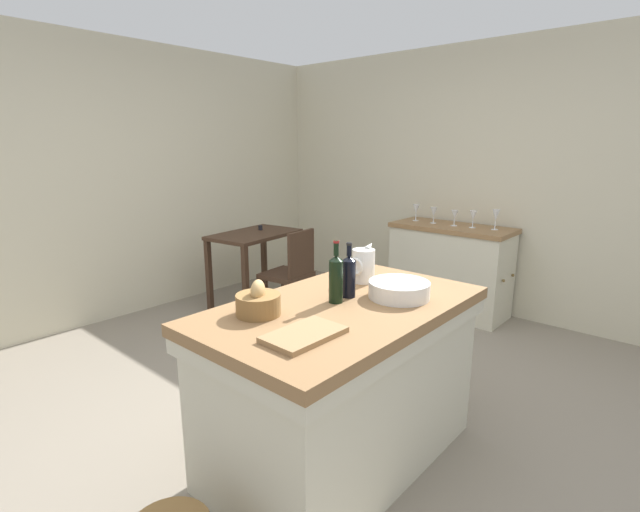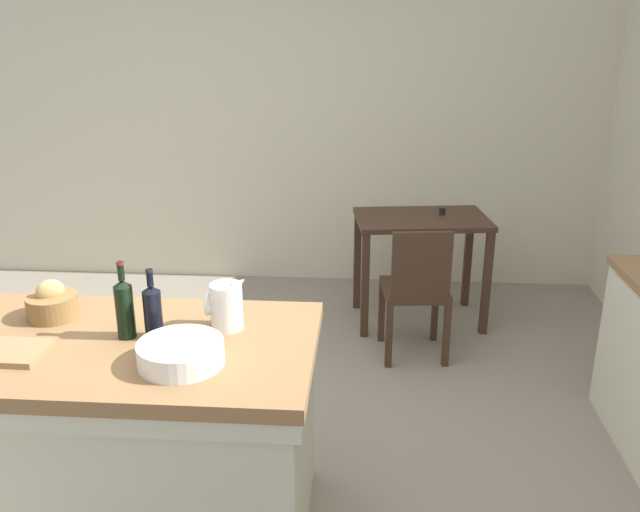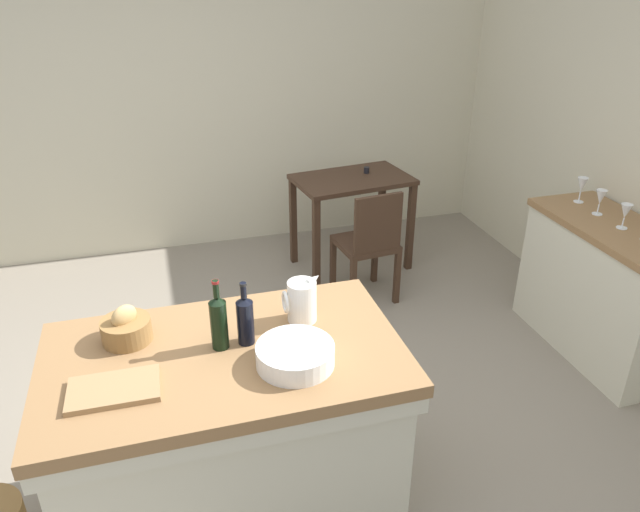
{
  "view_description": "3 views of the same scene",
  "coord_description": "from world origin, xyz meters",
  "px_view_note": "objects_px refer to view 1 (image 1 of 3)",
  "views": [
    {
      "loc": [
        -1.95,
        -1.79,
        1.66
      ],
      "look_at": [
        0.32,
        0.2,
        0.93
      ],
      "focal_mm": 26.13,
      "sensor_mm": 36.0,
      "label": 1
    },
    {
      "loc": [
        0.71,
        -2.73,
        2.08
      ],
      "look_at": [
        0.49,
        0.28,
        1.0
      ],
      "focal_mm": 37.74,
      "sensor_mm": 36.0,
      "label": 2
    },
    {
      "loc": [
        -0.4,
        -2.49,
        2.35
      ],
      "look_at": [
        0.39,
        0.24,
        0.92
      ],
      "focal_mm": 33.67,
      "sensor_mm": 36.0,
      "label": 3
    }
  ],
  "objects_px": {
    "writing_desk": "(255,245)",
    "wine_glass_left": "(473,216)",
    "wine_glass_far_right": "(416,209)",
    "wooden_chair": "(291,272)",
    "pitcher": "(363,265)",
    "wine_bottle_amber": "(336,278)",
    "wine_glass_far_left": "(496,216)",
    "cutting_board": "(304,335)",
    "wine_glass_middle": "(455,215)",
    "wine_bottle_dark": "(349,275)",
    "side_cabinet": "(449,269)",
    "bread_basket": "(258,303)",
    "island_table": "(342,377)",
    "wash_bowl": "(399,290)",
    "wine_glass_right": "(434,212)"
  },
  "relations": [
    {
      "from": "wine_glass_right",
      "to": "wine_glass_far_left",
      "type": "bearing_deg",
      "value": -85.39
    },
    {
      "from": "wine_glass_middle",
      "to": "wash_bowl",
      "type": "bearing_deg",
      "value": -161.13
    },
    {
      "from": "pitcher",
      "to": "bread_basket",
      "type": "relative_size",
      "value": 1.12
    },
    {
      "from": "wine_bottle_amber",
      "to": "wine_glass_far_left",
      "type": "xyz_separation_m",
      "value": [
        2.53,
        0.18,
        0.0
      ]
    },
    {
      "from": "wine_glass_far_left",
      "to": "wine_bottle_dark",
      "type": "bearing_deg",
      "value": -175.95
    },
    {
      "from": "side_cabinet",
      "to": "wine_bottle_dark",
      "type": "bearing_deg",
      "value": -166.57
    },
    {
      "from": "wine_glass_right",
      "to": "wine_glass_left",
      "type": "bearing_deg",
      "value": -88.53
    },
    {
      "from": "wine_glass_right",
      "to": "cutting_board",
      "type": "bearing_deg",
      "value": -161.76
    },
    {
      "from": "writing_desk",
      "to": "cutting_board",
      "type": "bearing_deg",
      "value": -126.81
    },
    {
      "from": "cutting_board",
      "to": "wine_glass_middle",
      "type": "xyz_separation_m",
      "value": [
        2.91,
        0.74,
        0.09
      ]
    },
    {
      "from": "wooden_chair",
      "to": "pitcher",
      "type": "bearing_deg",
      "value": -120.98
    },
    {
      "from": "wine_bottle_dark",
      "to": "side_cabinet",
      "type": "bearing_deg",
      "value": 13.43
    },
    {
      "from": "wash_bowl",
      "to": "wine_bottle_dark",
      "type": "distance_m",
      "value": 0.27
    },
    {
      "from": "pitcher",
      "to": "cutting_board",
      "type": "bearing_deg",
      "value": -160.24
    },
    {
      "from": "island_table",
      "to": "wine_bottle_amber",
      "type": "xyz_separation_m",
      "value": [
        -0.01,
        0.04,
        0.53
      ]
    },
    {
      "from": "wine_bottle_dark",
      "to": "wine_glass_right",
      "type": "relative_size",
      "value": 1.78
    },
    {
      "from": "writing_desk",
      "to": "wine_glass_far_right",
      "type": "height_order",
      "value": "wine_glass_far_right"
    },
    {
      "from": "writing_desk",
      "to": "bread_basket",
      "type": "relative_size",
      "value": 4.6
    },
    {
      "from": "island_table",
      "to": "wine_bottle_amber",
      "type": "bearing_deg",
      "value": 97.64
    },
    {
      "from": "cutting_board",
      "to": "wine_bottle_dark",
      "type": "xyz_separation_m",
      "value": [
        0.54,
        0.19,
        0.1
      ]
    },
    {
      "from": "wash_bowl",
      "to": "wine_bottle_amber",
      "type": "xyz_separation_m",
      "value": [
        -0.27,
        0.2,
        0.09
      ]
    },
    {
      "from": "writing_desk",
      "to": "wine_glass_right",
      "type": "distance_m",
      "value": 1.83
    },
    {
      "from": "writing_desk",
      "to": "wine_glass_right",
      "type": "height_order",
      "value": "wine_glass_right"
    },
    {
      "from": "side_cabinet",
      "to": "wine_glass_middle",
      "type": "height_order",
      "value": "wine_glass_middle"
    },
    {
      "from": "wine_glass_left",
      "to": "wine_glass_right",
      "type": "height_order",
      "value": "wine_glass_left"
    },
    {
      "from": "wine_glass_far_left",
      "to": "side_cabinet",
      "type": "bearing_deg",
      "value": 96.83
    },
    {
      "from": "side_cabinet",
      "to": "wine_bottle_dark",
      "type": "distance_m",
      "value": 2.5
    },
    {
      "from": "wooden_chair",
      "to": "wine_bottle_dark",
      "type": "relative_size",
      "value": 3.08
    },
    {
      "from": "pitcher",
      "to": "wine_glass_far_left",
      "type": "relative_size",
      "value": 1.24
    },
    {
      "from": "wooden_chair",
      "to": "bread_basket",
      "type": "xyz_separation_m",
      "value": [
        -1.63,
        -1.41,
        0.46
      ]
    },
    {
      "from": "wine_bottle_dark",
      "to": "wine_bottle_amber",
      "type": "xyz_separation_m",
      "value": [
        -0.11,
        -0.0,
        0.01
      ]
    },
    {
      "from": "wine_bottle_dark",
      "to": "wine_glass_far_left",
      "type": "distance_m",
      "value": 2.43
    },
    {
      "from": "wooden_chair",
      "to": "wine_glass_far_left",
      "type": "height_order",
      "value": "wine_glass_far_left"
    },
    {
      "from": "writing_desk",
      "to": "wine_glass_left",
      "type": "xyz_separation_m",
      "value": [
        1.18,
        -1.78,
        0.34
      ]
    },
    {
      "from": "wooden_chair",
      "to": "wine_bottle_dark",
      "type": "height_order",
      "value": "wine_bottle_dark"
    },
    {
      "from": "wooden_chair",
      "to": "wash_bowl",
      "type": "xyz_separation_m",
      "value": [
        -0.99,
        -1.77,
        0.44
      ]
    },
    {
      "from": "bread_basket",
      "to": "wine_glass_far_left",
      "type": "distance_m",
      "value": 2.91
    },
    {
      "from": "wooden_chair",
      "to": "cutting_board",
      "type": "bearing_deg",
      "value": -133.84
    },
    {
      "from": "side_cabinet",
      "to": "wooden_chair",
      "type": "distance_m",
      "value": 1.58
    },
    {
      "from": "wine_bottle_dark",
      "to": "wine_glass_left",
      "type": "height_order",
      "value": "wine_bottle_dark"
    },
    {
      "from": "wine_glass_right",
      "to": "wooden_chair",
      "type": "bearing_deg",
      "value": 147.06
    },
    {
      "from": "bread_basket",
      "to": "wine_glass_far_right",
      "type": "distance_m",
      "value": 3.0
    },
    {
      "from": "island_table",
      "to": "wine_glass_right",
      "type": "distance_m",
      "value": 2.66
    },
    {
      "from": "pitcher",
      "to": "wine_glass_right",
      "type": "relative_size",
      "value": 1.44
    },
    {
      "from": "wooden_chair",
      "to": "cutting_board",
      "type": "relative_size",
      "value": 2.63
    },
    {
      "from": "pitcher",
      "to": "wine_bottle_dark",
      "type": "bearing_deg",
      "value": -158.89
    },
    {
      "from": "pitcher",
      "to": "wine_glass_left",
      "type": "height_order",
      "value": "pitcher"
    },
    {
      "from": "bread_basket",
      "to": "wine_glass_far_left",
      "type": "bearing_deg",
      "value": 0.33
    },
    {
      "from": "pitcher",
      "to": "bread_basket",
      "type": "bearing_deg",
      "value": 176.12
    },
    {
      "from": "wine_glass_left",
      "to": "wooden_chair",
      "type": "bearing_deg",
      "value": 135.89
    }
  ]
}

